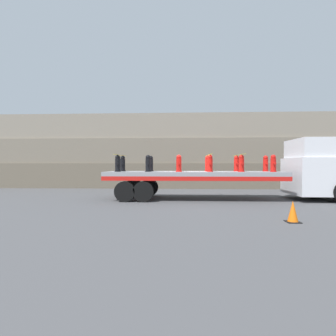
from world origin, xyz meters
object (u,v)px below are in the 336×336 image
at_px(fire_hydrant_red_near_5, 273,164).
at_px(fire_hydrant_black_near_0, 118,164).
at_px(fire_hydrant_red_near_3, 210,164).
at_px(flatbed_trailer, 183,177).
at_px(traffic_cone, 293,212).
at_px(fire_hydrant_red_far_3, 208,164).
at_px(fire_hydrant_red_near_4, 241,164).
at_px(fire_hydrant_black_near_1, 148,164).
at_px(fire_hydrant_black_far_1, 151,164).
at_px(fire_hydrant_red_near_2, 179,164).
at_px(fire_hydrant_red_far_2, 179,164).
at_px(truck_cab, 320,170).
at_px(fire_hydrant_black_far_0, 123,164).
at_px(fire_hydrant_red_far_5, 266,164).
at_px(fire_hydrant_red_far_4, 236,164).

bearing_deg(fire_hydrant_red_near_5, fire_hydrant_black_near_0, 180.00).
bearing_deg(fire_hydrant_black_near_0, fire_hydrant_red_near_3, 0.00).
relative_size(flatbed_trailer, traffic_cone, 13.32).
bearing_deg(fire_hydrant_red_far_3, traffic_cone, -71.45).
relative_size(fire_hydrant_red_far_3, fire_hydrant_red_near_4, 1.00).
xyz_separation_m(fire_hydrant_black_near_1, fire_hydrant_black_far_1, (0.00, 1.12, 0.00)).
bearing_deg(fire_hydrant_red_near_2, fire_hydrant_red_far_2, 90.00).
height_order(fire_hydrant_black_near_1, fire_hydrant_red_far_2, same).
relative_size(flatbed_trailer, fire_hydrant_black_near_0, 10.57).
bearing_deg(fire_hydrant_red_far_2, fire_hydrant_black_near_0, -159.46).
height_order(fire_hydrant_red_near_5, traffic_cone, fire_hydrant_red_near_5).
height_order(fire_hydrant_black_near_0, fire_hydrant_red_near_2, same).
bearing_deg(fire_hydrant_red_near_5, truck_cab, 12.89).
bearing_deg(fire_hydrant_red_near_2, traffic_cone, -53.67).
bearing_deg(truck_cab, fire_hydrant_red_near_3, -174.12).
distance_m(fire_hydrant_black_far_0, fire_hydrant_red_near_5, 7.53).
relative_size(fire_hydrant_red_near_3, traffic_cone, 1.26).
relative_size(flatbed_trailer, fire_hydrant_red_near_2, 10.57).
bearing_deg(fire_hydrant_red_near_3, fire_hydrant_red_far_2, 143.16).
bearing_deg(fire_hydrant_red_far_5, fire_hydrant_red_far_2, 180.00).
bearing_deg(fire_hydrant_black_far_0, fire_hydrant_black_near_0, -90.00).
height_order(fire_hydrant_black_near_0, fire_hydrant_red_near_4, same).
xyz_separation_m(fire_hydrant_red_near_4, fire_hydrant_red_far_4, (0.00, 1.12, 0.00)).
relative_size(fire_hydrant_red_near_2, traffic_cone, 1.26).
height_order(truck_cab, fire_hydrant_red_near_3, truck_cab).
xyz_separation_m(fire_hydrant_black_far_0, traffic_cone, (6.41, -5.78, -1.46)).
bearing_deg(truck_cab, flatbed_trailer, 180.00).
bearing_deg(fire_hydrant_red_near_5, fire_hydrant_black_far_1, 169.39).
height_order(fire_hydrant_red_far_4, fire_hydrant_red_near_5, same).
relative_size(fire_hydrant_red_far_3, fire_hydrant_red_far_4, 1.00).
height_order(fire_hydrant_black_near_1, fire_hydrant_red_near_2, same).
relative_size(fire_hydrant_black_far_0, fire_hydrant_red_near_3, 1.00).
relative_size(flatbed_trailer, fire_hydrant_red_far_3, 10.57).
xyz_separation_m(fire_hydrant_black_near_1, fire_hydrant_red_far_4, (4.47, 1.12, 0.00)).
bearing_deg(fire_hydrant_black_far_0, fire_hydrant_red_far_2, 0.00).
bearing_deg(fire_hydrant_black_near_0, traffic_cone, -36.03).
xyz_separation_m(fire_hydrant_black_near_1, fire_hydrant_red_near_2, (1.49, 0.00, 0.00)).
height_order(fire_hydrant_black_near_0, fire_hydrant_red_near_3, same).
bearing_deg(fire_hydrant_black_near_0, fire_hydrant_black_far_1, 36.84).
distance_m(fire_hydrant_black_near_1, fire_hydrant_red_far_2, 1.86).
bearing_deg(fire_hydrant_red_far_3, fire_hydrant_red_far_5, 0.00).
bearing_deg(fire_hydrant_red_far_4, fire_hydrant_red_far_3, 180.00).
distance_m(fire_hydrant_red_far_2, fire_hydrant_red_near_3, 1.86).
xyz_separation_m(fire_hydrant_red_near_4, fire_hydrant_red_near_5, (1.49, 0.00, 0.00)).
bearing_deg(fire_hydrant_black_near_0, fire_hydrant_black_far_0, 90.00).
relative_size(fire_hydrant_red_near_5, traffic_cone, 1.26).
xyz_separation_m(fire_hydrant_black_near_0, traffic_cone, (6.41, -4.66, -1.46)).
xyz_separation_m(fire_hydrant_red_near_2, traffic_cone, (3.43, -4.66, -1.46)).
distance_m(fire_hydrant_red_far_4, traffic_cone, 5.98).
bearing_deg(fire_hydrant_black_far_1, fire_hydrant_red_far_2, 0.00).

